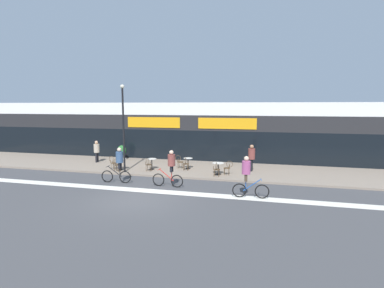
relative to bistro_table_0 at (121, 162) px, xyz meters
The scene contains 22 objects.
ground_plane 6.62m from the bistro_table_0, 56.54° to the right, with size 120.00×120.00×0.00m, color #424244.
sidewalk_slab 4.08m from the bistro_table_0, 25.85° to the left, with size 40.00×5.50×0.12m, color gray.
storefront_facade 7.60m from the bistro_table_0, 60.70° to the left, with size 40.00×4.06×4.72m.
bike_lane_stripe 5.40m from the bistro_table_0, 47.33° to the right, with size 36.00×0.70×0.01m, color silver.
bistro_table_0 is the anchor object (origin of this frame).
bistro_table_1 2.08m from the bistro_table_0, 17.71° to the left, with size 0.64×0.64×0.74m.
bistro_table_2 4.58m from the bistro_table_0, 18.74° to the left, with size 0.63×0.63×0.74m.
bistro_table_3 6.65m from the bistro_table_0, ahead, with size 0.74×0.74×0.74m.
cafe_chair_0_near 0.63m from the bistro_table_0, 89.89° to the right, with size 0.41×0.58×0.90m.
cafe_chair_0_side 0.63m from the bistro_table_0, behind, with size 0.58×0.41×0.90m.
cafe_chair_1_near 1.98m from the bistro_table_0, ahead, with size 0.41×0.58×0.90m.
cafe_chair_2_near 4.42m from the bistro_table_0, 11.02° to the left, with size 0.43×0.59×0.90m.
cafe_chair_2_side 3.99m from the bistro_table_0, 21.64° to the left, with size 0.57×0.40×0.90m.
cafe_chair_3_near 6.66m from the bistro_table_0, ahead, with size 0.41×0.58×0.90m.
cafe_chair_3_side 7.27m from the bistro_table_0, ahead, with size 0.59×0.42×0.90m.
planter_pot 3.98m from the bistro_table_0, 116.52° to the left, with size 0.71×0.71×1.16m.
lamp_post 2.81m from the bistro_table_0, 46.11° to the right, with size 0.26×0.26×5.70m.
cyclist_0 3.12m from the bistro_table_0, 65.51° to the right, with size 1.81×0.52×2.08m.
cyclist_1 5.36m from the bistro_table_0, 33.17° to the right, with size 1.81×0.49×2.06m.
cyclist_2 9.57m from the bistro_table_0, 24.00° to the right, with size 1.79×0.50×2.07m.
pedestrian_near_end 3.74m from the bistro_table_0, 146.78° to the left, with size 0.46×0.46×1.67m.
pedestrian_far_end 8.84m from the bistro_table_0, 11.28° to the left, with size 0.53×0.53×1.78m.
Camera 1 is at (5.91, -12.84, 4.51)m, focal length 28.00 mm.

